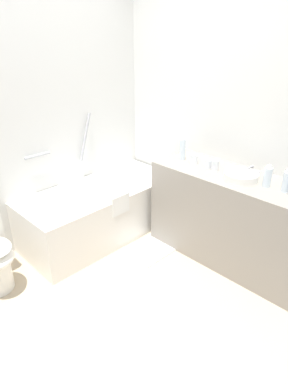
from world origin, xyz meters
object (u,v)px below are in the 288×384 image
(water_bottle_0, at_px, (183,149))
(bath_mat, at_px, (151,249))
(sink_faucet, at_px, (252,170))
(water_bottle_3, at_px, (268,177))
(bathtub, at_px, (100,210))
(drinking_glass_2, at_px, (194,159))
(drinking_glass_3, at_px, (209,164))
(water_bottle_1, at_px, (286,182))
(sink_basin, at_px, (241,176))
(drinking_glass_0, at_px, (215,165))

(water_bottle_0, distance_m, bath_mat, 1.07)
(sink_faucet, height_order, water_bottle_3, water_bottle_3)
(sink_faucet, distance_m, water_bottle_3, 0.28)
(bathtub, bearing_deg, drinking_glass_2, -51.70)
(drinking_glass_3, xyz_separation_m, bath_mat, (-0.43, 0.33, -0.92))
(bath_mat, bearing_deg, water_bottle_1, -68.12)
(water_bottle_3, xyz_separation_m, drinking_glass_3, (0.01, 0.59, -0.05))
(sink_basin, distance_m, sink_faucet, 0.18)
(sink_basin, height_order, drinking_glass_2, drinking_glass_2)
(water_bottle_0, bearing_deg, bath_mat, 179.18)
(water_bottle_1, xyz_separation_m, water_bottle_3, (-0.01, 0.15, -0.00))
(bath_mat, bearing_deg, water_bottle_3, -65.26)
(water_bottle_3, relative_size, drinking_glass_2, 2.09)
(bathtub, bearing_deg, drinking_glass_3, -57.22)
(bath_mat, bearing_deg, drinking_glass_0, -44.56)
(water_bottle_1, relative_size, drinking_glass_3, 2.41)
(sink_faucet, height_order, water_bottle_1, water_bottle_1)
(sink_faucet, bearing_deg, bath_mat, 129.90)
(sink_basin, bearing_deg, water_bottle_3, -84.15)
(drinking_glass_2, distance_m, drinking_glass_3, 0.17)
(water_bottle_3, bearing_deg, drinking_glass_3, 89.26)
(sink_basin, relative_size, water_bottle_1, 1.54)
(sink_faucet, relative_size, water_bottle_3, 0.81)
(sink_basin, xyz_separation_m, water_bottle_1, (0.03, -0.38, 0.06))
(water_bottle_1, xyz_separation_m, drinking_glass_0, (-0.01, 0.66, -0.04))
(bathtub, distance_m, water_bottle_3, 1.76)
(water_bottle_0, bearing_deg, sink_faucet, -78.04)
(bath_mat, bearing_deg, bathtub, 105.77)
(sink_faucet, distance_m, drinking_glass_0, 0.33)
(sink_basin, distance_m, water_bottle_3, 0.23)
(drinking_glass_0, xyz_separation_m, drinking_glass_2, (0.01, 0.25, -0.01))
(water_bottle_1, height_order, water_bottle_3, water_bottle_1)
(sink_basin, xyz_separation_m, bath_mat, (-0.40, 0.69, -0.91))
(bath_mat, bearing_deg, drinking_glass_2, -19.85)
(bathtub, relative_size, water_bottle_1, 8.84)
(water_bottle_0, relative_size, drinking_glass_0, 2.30)
(drinking_glass_3, bearing_deg, water_bottle_3, -90.74)
(water_bottle_0, relative_size, drinking_glass_2, 2.56)
(sink_faucet, relative_size, water_bottle_0, 0.66)
(sink_faucet, bearing_deg, water_bottle_1, -111.51)
(water_bottle_0, xyz_separation_m, bath_mat, (-0.43, 0.01, -0.98))
(water_bottle_0, xyz_separation_m, drinking_glass_2, (-0.00, -0.15, -0.06))
(water_bottle_1, bearing_deg, bathtub, 109.72)
(drinking_glass_3, bearing_deg, sink_faucet, -67.76)
(sink_basin, xyz_separation_m, drinking_glass_3, (0.03, 0.36, 0.01))
(water_bottle_3, height_order, drinking_glass_0, water_bottle_3)
(sink_basin, xyz_separation_m, water_bottle_3, (0.02, -0.22, 0.05))
(sink_faucet, distance_m, drinking_glass_2, 0.56)
(water_bottle_1, relative_size, drinking_glass_2, 2.14)
(bathtub, relative_size, sink_basin, 5.75)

